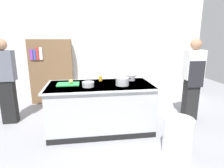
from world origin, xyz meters
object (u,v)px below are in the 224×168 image
onion (71,82)px  sauce_pan (131,78)px  stock_pot (122,81)px  person_chef (193,78)px  bookshelf (52,72)px  mixing_bowl (88,84)px  trash_bin (178,136)px  juice_cup (101,78)px  person_guest (6,80)px

onion → sauce_pan: 1.19m
stock_pot → person_chef: bearing=11.0°
sauce_pan → bookshelf: (-1.80, 1.56, -0.10)m
mixing_bowl → bookshelf: size_ratio=0.12×
sauce_pan → mixing_bowl: size_ratio=1.03×
trash_bin → person_chef: (0.86, 1.14, 0.63)m
mixing_bowl → juice_cup: juice_cup is taller
person_chef → person_guest: same height
juice_cup → person_guest: (-1.88, 0.30, -0.04)m
onion → stock_pot: 0.94m
stock_pot → bookshelf: 2.47m
trash_bin → bookshelf: (-2.24, 2.76, 0.56)m
juice_cup → person_guest: bearing=170.9°
juice_cup → bookshelf: size_ratio=0.06×
mixing_bowl → person_chef: person_chef is taller
trash_bin → person_guest: 3.38m
sauce_pan → person_chef: 1.30m
mixing_bowl → stock_pot: bearing=1.1°
trash_bin → person_guest: (-2.94, 1.55, 0.62)m
juice_cup → bookshelf: (-1.18, 1.51, -0.10)m
trash_bin → bookshelf: size_ratio=0.34×
trash_bin → onion: bearing=147.7°
mixing_bowl → juice_cup: (0.26, 0.42, 0.01)m
mixing_bowl → bookshelf: 2.15m
mixing_bowl → person_guest: bearing=156.0°
person_chef → mixing_bowl: bearing=87.6°
sauce_pan → bookshelf: size_ratio=0.13×
sauce_pan → trash_bin: sauce_pan is taller
juice_cup → sauce_pan: bearing=-4.7°
mixing_bowl → person_guest: 1.78m
mixing_bowl → trash_bin: size_ratio=0.36×
stock_pot → sauce_pan: (0.26, 0.36, -0.02)m
bookshelf → onion: bearing=-70.3°
mixing_bowl → person_chef: (2.17, 0.31, -0.03)m
person_guest → stock_pot: bearing=86.7°
stock_pot → sauce_pan: size_ratio=1.43×
trash_bin → juice_cup: bearing=130.2°
juice_cup → person_guest: 1.91m
bookshelf → juice_cup: bearing=-51.9°
sauce_pan → person_guest: size_ratio=0.12×
trash_bin → stock_pot: bearing=129.7°
trash_bin → person_chef: person_chef is taller
person_chef → bookshelf: bearing=51.8°
person_chef → stock_pot: bearing=90.3°
onion → sauce_pan: size_ratio=0.37×
person_guest → bookshelf: (0.70, 1.21, -0.06)m
sauce_pan → stock_pot: bearing=-125.9°
person_guest → mixing_bowl: bearing=80.4°
stock_pot → trash_bin: bearing=-50.3°
juice_cup → trash_bin: 1.77m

